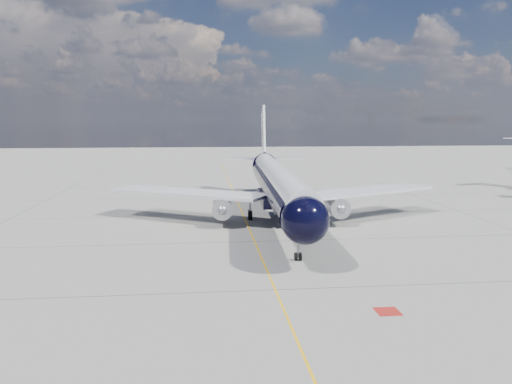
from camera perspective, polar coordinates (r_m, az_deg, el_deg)
The scene contains 4 objects.
ground at distance 71.77m, azimuth -1.82°, elevation -1.84°, with size 320.00×320.00×0.00m, color gray.
taxiway_centerline at distance 66.86m, azimuth -1.50°, elevation -2.59°, with size 0.16×160.00×0.01m, color #FEB20D.
red_marking at distance 35.09m, azimuth 14.81°, elevation -13.06°, with size 1.60×1.60×0.01m, color maroon.
main_airliner at distance 63.15m, azimuth 2.41°, elevation 1.05°, with size 42.77×52.08×15.05m.
Camera 1 is at (-5.25, -40.45, 12.62)m, focal length 35.00 mm.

